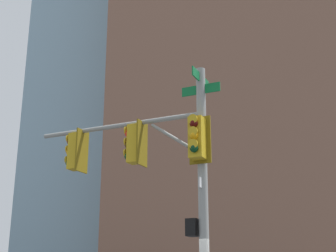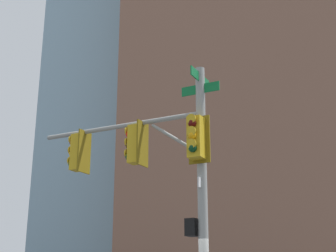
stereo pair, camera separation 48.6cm
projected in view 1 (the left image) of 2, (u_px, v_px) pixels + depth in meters
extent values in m
cylinder|color=gray|center=(203.00, 202.00, 11.53)|extent=(0.23, 0.23, 6.69)
cylinder|color=gray|center=(118.00, 126.00, 13.13)|extent=(1.67, 4.51, 0.12)
cylinder|color=gray|center=(170.00, 135.00, 12.39)|extent=(0.42, 1.01, 0.75)
cube|color=#0F6B33|center=(201.00, 78.00, 12.47)|extent=(1.05, 0.39, 0.24)
cube|color=#0F6B33|center=(201.00, 89.00, 12.38)|extent=(0.36, 0.96, 0.24)
cube|color=white|center=(203.00, 184.00, 11.66)|extent=(0.43, 0.18, 0.24)
cube|color=gold|center=(135.00, 144.00, 12.74)|extent=(0.43, 0.43, 1.00)
cube|color=#775E0F|center=(142.00, 143.00, 12.66)|extent=(0.53, 0.22, 1.16)
sphere|color=red|center=(129.00, 134.00, 12.91)|extent=(0.20, 0.20, 0.20)
cylinder|color=gold|center=(127.00, 131.00, 12.97)|extent=(0.23, 0.11, 0.23)
sphere|color=#4C330A|center=(128.00, 145.00, 12.82)|extent=(0.20, 0.20, 0.20)
cylinder|color=gold|center=(126.00, 142.00, 12.87)|extent=(0.23, 0.11, 0.23)
sphere|color=#0A3819|center=(128.00, 156.00, 12.73)|extent=(0.20, 0.20, 0.20)
cylinder|color=gold|center=(126.00, 153.00, 12.78)|extent=(0.23, 0.11, 0.23)
cube|color=gold|center=(76.00, 152.00, 13.47)|extent=(0.43, 0.43, 1.00)
cube|color=#775E0F|center=(82.00, 151.00, 13.39)|extent=(0.53, 0.22, 1.16)
sphere|color=#470A07|center=(71.00, 142.00, 13.64)|extent=(0.20, 0.20, 0.20)
cylinder|color=gold|center=(69.00, 139.00, 13.69)|extent=(0.23, 0.11, 0.23)
sphere|color=#F29E0C|center=(70.00, 152.00, 13.55)|extent=(0.20, 0.20, 0.20)
cylinder|color=gold|center=(68.00, 149.00, 13.60)|extent=(0.23, 0.11, 0.23)
sphere|color=#0A3819|center=(69.00, 163.00, 13.46)|extent=(0.20, 0.20, 0.20)
cylinder|color=gold|center=(67.00, 160.00, 13.51)|extent=(0.23, 0.11, 0.23)
cube|color=gold|center=(197.00, 138.00, 11.70)|extent=(0.43, 0.43, 1.00)
cube|color=#775E0F|center=(200.00, 140.00, 11.86)|extent=(0.22, 0.53, 1.16)
sphere|color=#470A07|center=(194.00, 123.00, 11.61)|extent=(0.20, 0.20, 0.20)
cylinder|color=gold|center=(193.00, 119.00, 11.58)|extent=(0.11, 0.23, 0.23)
sphere|color=#F29E0C|center=(194.00, 136.00, 11.52)|extent=(0.20, 0.20, 0.20)
cylinder|color=gold|center=(193.00, 131.00, 11.49)|extent=(0.11, 0.23, 0.23)
sphere|color=#0A3819|center=(194.00, 148.00, 11.43)|extent=(0.20, 0.20, 0.20)
cylinder|color=gold|center=(193.00, 144.00, 11.40)|extent=(0.11, 0.23, 0.23)
cube|color=black|center=(193.00, 228.00, 11.46)|extent=(0.42, 0.36, 0.40)
cube|color=#EA5914|center=(188.00, 228.00, 11.52)|extent=(0.24, 0.10, 0.28)
cube|color=#845B47|center=(238.00, 59.00, 47.43)|extent=(19.60, 20.97, 43.83)
cube|color=brown|center=(296.00, 139.00, 52.53)|extent=(19.31, 14.67, 32.15)
cube|color=#8CB2C6|center=(202.00, 39.00, 63.75)|extent=(33.87, 32.05, 62.71)
cube|color=brown|center=(210.00, 73.00, 61.39)|extent=(16.33, 17.73, 52.59)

